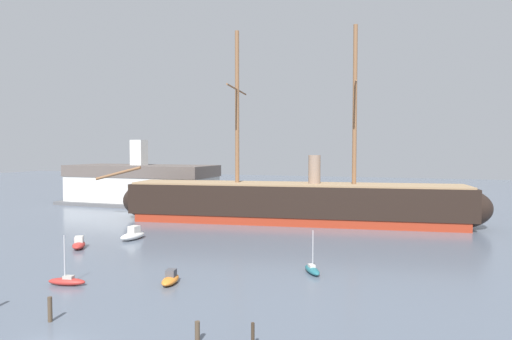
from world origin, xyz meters
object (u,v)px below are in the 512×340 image
(motorboat_mid_left, at_px, (79,244))
(motorboat_alongside_bow, at_px, (133,235))
(sailboat_mid_right, at_px, (312,270))
(mooring_piling_nearest, at_px, (253,336))
(tall_ship, at_px, (294,202))
(sailboat_foreground_left, at_px, (67,281))
(motorboat_near_centre, at_px, (170,279))
(dockside_warehouse_left, at_px, (142,185))
(mooring_piling_midwater, at_px, (197,332))
(mooring_piling_right_pair, at_px, (50,309))

(motorboat_mid_left, height_order, motorboat_alongside_bow, motorboat_alongside_bow)
(sailboat_mid_right, xyz_separation_m, mooring_piling_nearest, (-0.03, -19.81, 0.54))
(tall_ship, relative_size, mooring_piling_nearest, 39.42)
(sailboat_foreground_left, bearing_deg, motorboat_near_centre, 21.61)
(motorboat_near_centre, xyz_separation_m, dockside_warehouse_left, (-40.09, 55.83, 4.41))
(motorboat_near_centre, height_order, dockside_warehouse_left, dockside_warehouse_left)
(sailboat_foreground_left, height_order, sailboat_mid_right, sailboat_foreground_left)
(sailboat_mid_right, bearing_deg, sailboat_foreground_left, -151.42)
(sailboat_mid_right, height_order, dockside_warehouse_left, dockside_warehouse_left)
(motorboat_mid_left, height_order, dockside_warehouse_left, dockside_warehouse_left)
(motorboat_near_centre, xyz_separation_m, motorboat_alongside_bow, (-16.64, 17.74, 0.21))
(motorboat_near_centre, bearing_deg, tall_ship, 85.94)
(motorboat_near_centre, distance_m, motorboat_mid_left, 22.62)
(mooring_piling_nearest, bearing_deg, sailboat_foreground_left, 161.53)
(mooring_piling_midwater, distance_m, dockside_warehouse_left, 83.34)
(tall_ship, distance_m, sailboat_mid_right, 33.73)
(motorboat_mid_left, bearing_deg, dockside_warehouse_left, 113.53)
(motorboat_mid_left, relative_size, dockside_warehouse_left, 0.10)
(sailboat_mid_right, bearing_deg, motorboat_alongside_bow, 162.57)
(motorboat_near_centre, bearing_deg, sailboat_foreground_left, -158.39)
(motorboat_mid_left, distance_m, mooring_piling_midwater, 36.22)
(tall_ship, xyz_separation_m, mooring_piling_right_pair, (-6.89, -52.37, -2.85))
(tall_ship, height_order, sailboat_mid_right, tall_ship)
(mooring_piling_midwater, height_order, dockside_warehouse_left, dockside_warehouse_left)
(motorboat_near_centre, xyz_separation_m, mooring_piling_midwater, (8.79, -11.54, 0.27))
(motorboat_mid_left, bearing_deg, sailboat_foreground_left, -52.96)
(motorboat_near_centre, xyz_separation_m, motorboat_mid_left, (-20.20, 10.17, 0.08))
(tall_ship, relative_size, mooring_piling_midwater, 48.46)
(tall_ship, relative_size, mooring_piling_right_pair, 37.20)
(sailboat_mid_right, relative_size, mooring_piling_midwater, 3.15)
(motorboat_mid_left, distance_m, sailboat_mid_right, 33.15)
(sailboat_mid_right, xyz_separation_m, mooring_piling_right_pair, (-16.92, -20.35, 0.59))
(sailboat_foreground_left, xyz_separation_m, mooring_piling_right_pair, (5.63, -8.06, 0.57))
(mooring_piling_nearest, bearing_deg, dockside_warehouse_left, 128.25)
(motorboat_mid_left, bearing_deg, mooring_piling_nearest, -33.04)
(sailboat_foreground_left, height_order, motorboat_mid_left, sailboat_foreground_left)
(sailboat_foreground_left, height_order, mooring_piling_midwater, sailboat_foreground_left)
(sailboat_mid_right, distance_m, dockside_warehouse_left, 71.22)
(sailboat_foreground_left, relative_size, motorboat_near_centre, 1.42)
(tall_ship, distance_m, motorboat_near_centre, 40.73)
(mooring_piling_right_pair, distance_m, mooring_piling_midwater, 12.81)
(mooring_piling_midwater, bearing_deg, tall_ship, 96.48)
(sailboat_mid_right, distance_m, mooring_piling_right_pair, 26.47)
(sailboat_mid_right, height_order, mooring_piling_right_pair, sailboat_mid_right)
(sailboat_foreground_left, bearing_deg, mooring_piling_nearest, -18.47)
(motorboat_alongside_bow, xyz_separation_m, mooring_piling_midwater, (25.43, -29.28, 0.06))
(mooring_piling_nearest, xyz_separation_m, mooring_piling_midwater, (-4.09, -0.20, -0.18))
(mooring_piling_midwater, bearing_deg, motorboat_mid_left, 143.17)
(mooring_piling_midwater, bearing_deg, dockside_warehouse_left, 125.96)
(dockside_warehouse_left, bearing_deg, tall_ship, -19.66)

